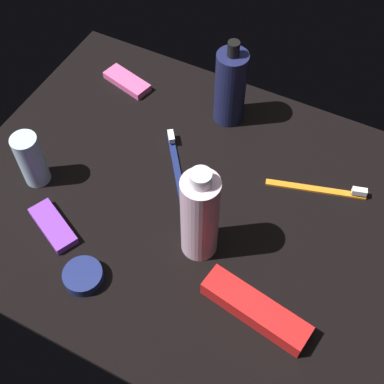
{
  "coord_description": "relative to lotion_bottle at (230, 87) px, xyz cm",
  "views": [
    {
      "loc": [
        23.14,
        -45.64,
        76.54
      ],
      "look_at": [
        0.0,
        0.0,
        3.0
      ],
      "focal_mm": 48.29,
      "sensor_mm": 36.0,
      "label": 1
    }
  ],
  "objects": [
    {
      "name": "toothbrush_orange",
      "position": [
        22.74,
        -8.97,
        -7.45
      ],
      "size": [
        17.61,
        6.21,
        2.1
      ],
      "color": "orange",
      "rests_on": "ground_plane"
    },
    {
      "name": "deodorant_stick",
      "position": [
        -24.73,
        -29.8,
        -2.58
      ],
      "size": [
        4.63,
        4.63,
        10.94
      ],
      "primitive_type": "cylinder",
      "color": "silver",
      "rests_on": "ground_plane"
    },
    {
      "name": "ground_plane",
      "position": [
        2.87,
        -21.67,
        -8.66
      ],
      "size": [
        84.0,
        64.0,
        1.2
      ],
      "primitive_type": "cube",
      "color": "black"
    },
    {
      "name": "lotion_bottle",
      "position": [
        0.0,
        0.0,
        0.0
      ],
      "size": [
        5.96,
        5.96,
        18.47
      ],
      "color": "#1A1E46",
      "rests_on": "ground_plane"
    },
    {
      "name": "bodywash_bottle",
      "position": [
        7.96,
        -29.06,
        1.25
      ],
      "size": [
        6.02,
        6.02,
        20.14
      ],
      "color": "silver",
      "rests_on": "ground_plane"
    },
    {
      "name": "toothbrush_navy",
      "position": [
        -3.25,
        -16.1,
        -7.45
      ],
      "size": [
        11.65,
        15.2,
        2.1
      ],
      "color": "navy",
      "rests_on": "ground_plane"
    },
    {
      "name": "cream_tin_left",
      "position": [
        -5.87,
        -42.99,
        -7.01
      ],
      "size": [
        6.43,
        6.43,
        2.08
      ],
      "primitive_type": "cylinder",
      "color": "navy",
      "rests_on": "ground_plane"
    },
    {
      "name": "snack_bar_purple",
      "position": [
        -15.88,
        -37.35,
        -7.31
      ],
      "size": [
        11.11,
        8.1,
        1.5
      ],
      "primitive_type": "cube",
      "rotation": [
        0.0,
        0.0,
        -0.45
      ],
      "color": "purple",
      "rests_on": "ground_plane"
    },
    {
      "name": "snack_bar_pink",
      "position": [
        -22.89,
        -1.15,
        -7.31
      ],
      "size": [
        11.07,
        6.44,
        1.5
      ],
      "primitive_type": "cube",
      "rotation": [
        0.0,
        0.0,
        -0.25
      ],
      "color": "#E55999",
      "rests_on": "ground_plane"
    },
    {
      "name": "toothpaste_box_red",
      "position": [
        20.97,
        -35.94,
        -6.46
      ],
      "size": [
        18.08,
        7.22,
        3.2
      ],
      "primitive_type": "cube",
      "rotation": [
        0.0,
        0.0,
        -0.16
      ],
      "color": "red",
      "rests_on": "ground_plane"
    }
  ]
}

